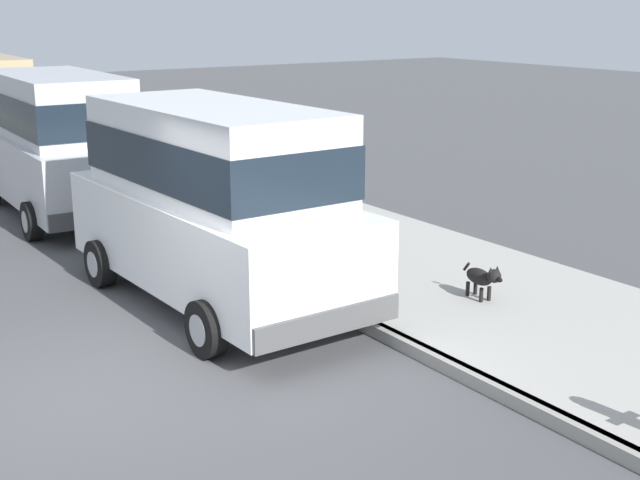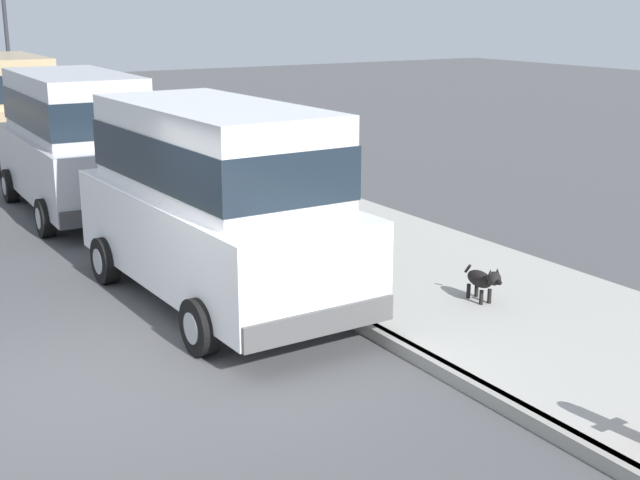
{
  "view_description": "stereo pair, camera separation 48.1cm",
  "coord_description": "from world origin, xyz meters",
  "px_view_note": "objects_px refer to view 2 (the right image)",
  "views": [
    {
      "loc": [
        -2.5,
        -7.69,
        3.68
      ],
      "look_at": [
        3.25,
        0.86,
        0.85
      ],
      "focal_mm": 48.21,
      "sensor_mm": 36.0,
      "label": 1
    },
    {
      "loc": [
        -2.09,
        -7.95,
        3.68
      ],
      "look_at": [
        3.25,
        0.86,
        0.85
      ],
      "focal_mm": 48.21,
      "sensor_mm": 36.0,
      "label": 2
    }
  ],
  "objects_px": {
    "car_white_van": "(215,194)",
    "dog_black": "(483,280)",
    "car_silver_van": "(75,136)",
    "car_tan_van": "(5,103)",
    "street_lamp": "(6,31)"
  },
  "relations": [
    {
      "from": "car_white_van",
      "to": "dog_black",
      "type": "relative_size",
      "value": 6.57
    },
    {
      "from": "car_white_van",
      "to": "car_silver_van",
      "type": "relative_size",
      "value": 1.0
    },
    {
      "from": "car_white_van",
      "to": "dog_black",
      "type": "height_order",
      "value": "car_white_van"
    },
    {
      "from": "car_tan_van",
      "to": "car_silver_van",
      "type": "bearing_deg",
      "value": -90.62
    },
    {
      "from": "dog_black",
      "to": "car_tan_van",
      "type": "bearing_deg",
      "value": 100.51
    },
    {
      "from": "car_silver_van",
      "to": "street_lamp",
      "type": "height_order",
      "value": "street_lamp"
    },
    {
      "from": "street_lamp",
      "to": "car_silver_van",
      "type": "bearing_deg",
      "value": -96.86
    },
    {
      "from": "car_white_van",
      "to": "dog_black",
      "type": "bearing_deg",
      "value": -39.3
    },
    {
      "from": "car_silver_van",
      "to": "dog_black",
      "type": "height_order",
      "value": "car_silver_van"
    },
    {
      "from": "street_lamp",
      "to": "car_white_van",
      "type": "bearing_deg",
      "value": -94.32
    },
    {
      "from": "car_tan_van",
      "to": "street_lamp",
      "type": "distance_m",
      "value": 6.07
    },
    {
      "from": "car_white_van",
      "to": "street_lamp",
      "type": "xyz_separation_m",
      "value": [
        1.33,
        17.68,
        1.51
      ]
    },
    {
      "from": "car_silver_van",
      "to": "dog_black",
      "type": "distance_m",
      "value": 8.41
    },
    {
      "from": "street_lamp",
      "to": "dog_black",
      "type": "bearing_deg",
      "value": -86.39
    },
    {
      "from": "car_tan_van",
      "to": "dog_black",
      "type": "bearing_deg",
      "value": -79.49
    }
  ]
}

